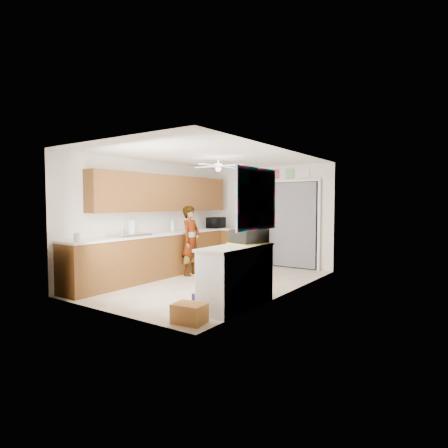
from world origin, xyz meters
The scene contains 40 objects.
floor centered at (0.00, 0.00, 0.00)m, with size 5.00×5.00×0.00m, color beige.
ceiling centered at (0.00, 0.00, 2.50)m, with size 5.00×5.00×0.00m, color white.
wall_back centered at (0.00, 2.50, 1.25)m, with size 3.20×3.20×0.00m, color white.
wall_front centered at (0.00, -2.50, 1.25)m, with size 3.20×3.20×0.00m, color white.
wall_left centered at (-1.60, 0.00, 1.25)m, with size 5.00×5.00×0.00m, color white.
wall_right centered at (1.60, 0.00, 1.25)m, with size 5.00×5.00×0.00m, color white.
left_base_cabinets centered at (-1.30, 0.00, 0.45)m, with size 0.60×4.80×0.90m, color brown.
left_countertop centered at (-1.29, 0.00, 0.92)m, with size 0.62×4.80×0.04m, color white.
upper_cabinets centered at (-1.44, 0.20, 1.80)m, with size 0.32×4.00×0.80m, color brown.
sink_basin centered at (-1.29, -1.00, 0.95)m, with size 0.50×0.76×0.06m, color silver.
faucet centered at (-1.48, -1.00, 1.05)m, with size 0.03×0.03×0.22m, color silver.
peninsula_base centered at (-0.50, 2.00, 0.45)m, with size 1.00×0.60×0.90m, color brown.
peninsula_top centered at (-0.50, 2.00, 0.92)m, with size 1.04×0.64×0.04m, color white.
back_opening_recess centered at (0.25, 2.47, 1.05)m, with size 2.00×0.06×2.10m, color black.
curtain_panel centered at (0.25, 2.43, 1.05)m, with size 1.90×0.03×2.05m, color gray.
door_trim_left centered at (-0.77, 2.44, 1.05)m, with size 0.06×0.04×2.10m, color white.
door_trim_right centered at (1.27, 2.44, 1.05)m, with size 0.06×0.04×2.10m, color white.
door_trim_head centered at (0.25, 2.44, 2.12)m, with size 2.10×0.04×0.06m, color white.
header_frame_0 centered at (-0.60, 2.47, 2.30)m, with size 0.22×0.02×0.22m, color gold.
header_frame_1 centered at (-0.25, 2.47, 2.30)m, with size 0.22×0.02×0.22m, color #4B7BC8.
header_frame_2 centered at (0.10, 2.47, 2.30)m, with size 0.22×0.02×0.22m, color #BA4945.
header_frame_3 centered at (0.50, 2.47, 2.30)m, with size 0.22×0.02×0.22m, color #6BBC74.
header_frame_4 centered at (0.90, 2.47, 2.30)m, with size 0.22×0.02×0.22m, color silver.
route66_sign centered at (-0.95, 2.47, 2.30)m, with size 0.22×0.02×0.26m, color silver.
right_counter_base centered at (1.35, -1.20, 0.45)m, with size 0.50×1.40×0.90m, color white.
right_counter_top centered at (1.34, -1.20, 0.92)m, with size 0.54×1.44×0.04m, color white.
abstract_painting centered at (1.58, -1.00, 1.65)m, with size 0.03×1.15×0.95m, color #FF5DBF.
ceiling_fan centered at (0.00, 0.20, 2.32)m, with size 1.14×1.14×0.24m, color white.
microwave centered at (-1.22, 1.80, 1.08)m, with size 0.50×0.34×0.28m, color black.
soap_bottle centered at (-1.44, 0.40, 1.09)m, with size 0.12×0.12×0.30m, color silver.
jar_a centered at (-1.14, -2.25, 1.02)m, with size 0.11×0.11×0.15m, color silver.
paper_towel_roll centered at (-1.44, -0.80, 1.09)m, with size 0.14×0.14×0.29m, color white.
suitcase centered at (1.32, -0.79, 1.05)m, with size 0.39×0.53×0.23m, color black.
suitcase_rim centered at (1.32, -0.79, 0.94)m, with size 0.44×0.58×0.02m, color yellow.
suitcase_lid centered at (1.32, -0.50, 1.30)m, with size 0.42×0.03×0.50m, color black.
cardboard_box centered at (1.25, -2.20, 0.13)m, with size 0.42×0.32×0.26m, color #CB813F.
navy_crate centered at (1.00, -1.54, 0.10)m, with size 0.34×0.28×0.21m, color black.
cabinet_door_panel centered at (0.56, -0.19, 0.29)m, with size 0.38×0.03×0.58m, color brown.
man centered at (-0.84, 0.34, 0.76)m, with size 0.55×0.36×1.52m, color white.
dog centered at (0.59, 0.35, 0.24)m, with size 0.26×0.61×0.48m, color black.
Camera 1 is at (4.40, -5.93, 1.60)m, focal length 30.00 mm.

